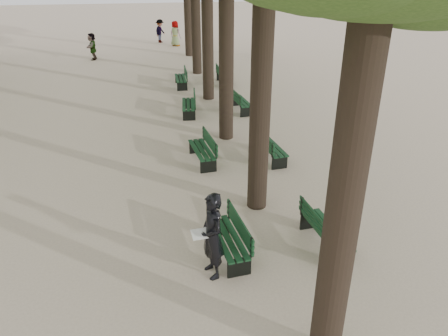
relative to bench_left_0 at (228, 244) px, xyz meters
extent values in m
plane|color=beige|center=(-0.37, -0.99, -0.27)|extent=(120.00, 120.00, 0.00)
cylinder|color=#33261C|center=(1.13, -2.99, 3.48)|extent=(0.52, 0.52, 7.50)
cylinder|color=#33261C|center=(1.13, 2.01, 3.48)|extent=(0.52, 0.52, 7.50)
cylinder|color=#33261C|center=(1.13, 7.01, 3.48)|extent=(0.52, 0.52, 7.50)
cylinder|color=#33261C|center=(1.13, 12.01, 3.48)|extent=(0.52, 0.52, 7.50)
cylinder|color=#33261C|center=(1.13, 17.01, 3.48)|extent=(0.52, 0.52, 7.50)
cube|color=black|center=(-0.02, 0.00, -0.05)|extent=(0.74, 1.85, 0.45)
cube|color=black|center=(-0.02, 0.00, 0.18)|extent=(0.76, 1.85, 0.04)
cube|color=black|center=(0.26, 0.03, 0.45)|extent=(0.27, 1.79, 0.40)
cube|color=black|center=(-0.02, 4.98, -0.05)|extent=(0.74, 1.85, 0.45)
cube|color=black|center=(-0.02, 4.98, 0.18)|extent=(0.76, 1.85, 0.04)
cube|color=black|center=(0.26, 5.02, 0.45)|extent=(0.27, 1.79, 0.40)
cube|color=black|center=(-0.02, 9.85, -0.05)|extent=(0.66, 1.84, 0.45)
cube|color=black|center=(-0.02, 9.85, 0.18)|extent=(0.68, 1.84, 0.04)
cube|color=black|center=(0.26, 9.83, 0.45)|extent=(0.18, 1.80, 0.40)
cube|color=black|center=(-0.02, 14.29, -0.05)|extent=(0.53, 1.80, 0.45)
cube|color=black|center=(-0.02, 14.29, 0.18)|extent=(0.55, 1.80, 0.04)
cube|color=black|center=(0.26, 14.29, 0.45)|extent=(0.05, 1.80, 0.40)
cube|color=black|center=(2.28, -0.07, -0.05)|extent=(0.70, 1.84, 0.45)
cube|color=black|center=(2.28, -0.07, 0.18)|extent=(0.72, 1.85, 0.04)
cube|color=black|center=(2.01, -0.09, 0.45)|extent=(0.22, 1.79, 0.40)
cube|color=black|center=(2.28, 4.87, -0.05)|extent=(0.74, 1.85, 0.45)
cube|color=black|center=(2.28, 4.87, 0.18)|extent=(0.76, 1.85, 0.04)
cube|color=black|center=(2.01, 4.83, 0.45)|extent=(0.26, 1.79, 0.40)
cube|color=black|center=(2.28, 9.93, -0.05)|extent=(0.72, 1.85, 0.45)
cube|color=black|center=(2.28, 9.93, 0.18)|extent=(0.74, 1.85, 0.04)
cube|color=black|center=(2.01, 9.89, 0.45)|extent=(0.25, 1.79, 0.40)
cube|color=black|center=(2.28, 14.42, -0.05)|extent=(0.55, 1.81, 0.45)
cube|color=black|center=(2.28, 14.42, 0.18)|extent=(0.57, 1.81, 0.04)
cube|color=black|center=(2.00, 14.42, 0.45)|extent=(0.07, 1.80, 0.40)
imported|color=black|center=(-0.44, -0.61, 0.69)|extent=(0.58, 0.85, 1.93)
cube|color=white|center=(-0.69, -0.61, 0.78)|extent=(0.37, 0.29, 0.12)
imported|color=#262628|center=(-5.13, 21.73, 0.57)|extent=(0.40, 1.57, 1.68)
imported|color=#262628|center=(6.03, 20.63, 0.61)|extent=(0.81, 1.07, 1.76)
imported|color=#262628|center=(0.45, 25.64, 0.63)|extent=(0.89, 0.86, 1.80)
imported|color=#262628|center=(-0.62, 27.24, 0.59)|extent=(0.86, 1.14, 1.73)
camera|label=1|loc=(-1.40, -7.95, 5.87)|focal=35.00mm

